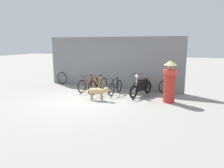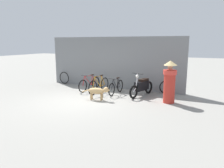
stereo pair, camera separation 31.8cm
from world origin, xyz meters
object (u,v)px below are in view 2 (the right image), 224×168
(bicycle_0, at_px, (90,84))
(spare_tire_left, at_px, (166,87))
(person_in_robes, at_px, (170,81))
(spare_tire_right, at_px, (64,78))
(bicycle_2, at_px, (116,87))
(motorcycle, at_px, (142,87))
(bicycle_1, at_px, (99,86))
(stray_dog, at_px, (98,91))

(bicycle_0, distance_m, spare_tire_left, 3.84)
(person_in_robes, xyz_separation_m, spare_tire_right, (-6.49, 1.50, -0.55))
(bicycle_2, relative_size, person_in_robes, 0.91)
(bicycle_0, distance_m, motorcycle, 2.78)
(bicycle_0, height_order, bicycle_2, bicycle_0)
(bicycle_1, height_order, spare_tire_right, bicycle_1)
(bicycle_0, relative_size, stray_dog, 1.37)
(bicycle_2, bearing_deg, spare_tire_right, -104.49)
(bicycle_2, bearing_deg, spare_tire_left, 116.35)
(bicycle_0, bearing_deg, person_in_robes, 88.67)
(person_in_robes, distance_m, spare_tire_left, 1.67)
(person_in_robes, bearing_deg, motorcycle, -51.89)
(motorcycle, bearing_deg, bicycle_1, -66.66)
(bicycle_2, relative_size, spare_tire_right, 2.19)
(bicycle_0, xyz_separation_m, stray_dog, (1.34, -1.48, 0.06))
(bicycle_0, xyz_separation_m, bicycle_2, (1.55, -0.11, -0.01))
(bicycle_2, height_order, stray_dog, bicycle_2)
(bicycle_2, bearing_deg, stray_dog, -8.51)
(motorcycle, bearing_deg, bicycle_0, -74.79)
(bicycle_0, xyz_separation_m, motorcycle, (2.78, 0.04, 0.10))
(motorcycle, relative_size, person_in_robes, 1.07)
(bicycle_1, xyz_separation_m, spare_tire_left, (3.01, 1.23, -0.04))
(stray_dog, bearing_deg, spare_tire_right, 137.73)
(bicycle_1, bearing_deg, motorcycle, 103.30)
(bicycle_0, distance_m, stray_dog, 2.00)
(bicycle_2, bearing_deg, bicycle_1, -77.60)
(motorcycle, distance_m, spare_tire_right, 5.20)
(bicycle_2, distance_m, motorcycle, 1.24)
(stray_dog, xyz_separation_m, spare_tire_left, (2.39, 2.42, -0.07))
(bicycle_0, bearing_deg, spare_tire_left, 110.63)
(motorcycle, relative_size, spare_tire_right, 2.58)
(person_in_robes, bearing_deg, stray_dog, -10.06)
(motorcycle, xyz_separation_m, person_in_robes, (1.37, -0.60, 0.46))
(bicycle_1, height_order, motorcycle, motorcycle)
(person_in_robes, bearing_deg, spare_tire_left, -102.36)
(spare_tire_left, bearing_deg, bicycle_0, -165.80)
(motorcycle, distance_m, stray_dog, 2.10)
(stray_dog, bearing_deg, bicycle_1, 108.45)
(motorcycle, height_order, spare_tire_right, motorcycle)
(spare_tire_left, xyz_separation_m, spare_tire_right, (-6.07, -0.01, 0.03))
(person_in_robes, bearing_deg, bicycle_2, -38.07)
(spare_tire_right, bearing_deg, motorcycle, -9.92)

